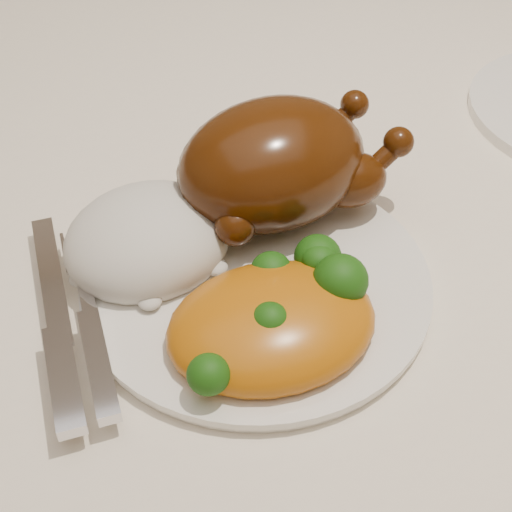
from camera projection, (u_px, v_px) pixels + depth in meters
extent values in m
cube|color=brown|center=(348.00, 233.00, 0.60)|extent=(1.60, 0.90, 0.04)
cube|color=white|center=(351.00, 211.00, 0.59)|extent=(1.72, 1.02, 0.01)
cube|color=white|center=(207.00, 35.00, 1.00)|extent=(1.72, 0.01, 0.18)
cylinder|color=white|center=(256.00, 281.00, 0.51)|extent=(0.32, 0.32, 0.01)
ellipsoid|color=#4D2208|center=(272.00, 164.00, 0.53)|extent=(0.17, 0.14, 0.09)
ellipsoid|color=#4D2208|center=(261.00, 146.00, 0.51)|extent=(0.08, 0.06, 0.04)
ellipsoid|color=#4D2208|center=(351.00, 180.00, 0.54)|extent=(0.06, 0.04, 0.04)
sphere|color=#4D2208|center=(399.00, 142.00, 0.54)|extent=(0.02, 0.02, 0.02)
ellipsoid|color=#4D2208|center=(310.00, 140.00, 0.58)|extent=(0.06, 0.04, 0.04)
sphere|color=#4D2208|center=(355.00, 104.00, 0.58)|extent=(0.02, 0.02, 0.02)
sphere|color=#4D2208|center=(235.00, 225.00, 0.51)|extent=(0.03, 0.03, 0.03)
sphere|color=#4D2208|center=(196.00, 174.00, 0.55)|extent=(0.03, 0.03, 0.03)
ellipsoid|color=silver|center=(148.00, 240.00, 0.52)|extent=(0.16, 0.15, 0.07)
ellipsoid|color=#C2600C|center=(272.00, 325.00, 0.46)|extent=(0.14, 0.11, 0.05)
ellipsoid|color=#C2600C|center=(320.00, 301.00, 0.48)|extent=(0.06, 0.06, 0.03)
ellipsoid|color=#163909|center=(318.00, 257.00, 0.50)|extent=(0.03, 0.03, 0.03)
ellipsoid|color=#163909|center=(271.00, 272.00, 0.49)|extent=(0.03, 0.03, 0.03)
ellipsoid|color=#163909|center=(319.00, 259.00, 0.49)|extent=(0.02, 0.02, 0.02)
ellipsoid|color=#163909|center=(209.00, 374.00, 0.42)|extent=(0.03, 0.03, 0.02)
ellipsoid|color=#163909|center=(270.00, 322.00, 0.45)|extent=(0.03, 0.03, 0.03)
ellipsoid|color=#163909|center=(322.00, 327.00, 0.46)|extent=(0.03, 0.03, 0.03)
ellipsoid|color=#163909|center=(340.00, 280.00, 0.47)|extent=(0.04, 0.04, 0.03)
cube|color=silver|center=(51.00, 278.00, 0.50)|extent=(0.02, 0.13, 0.00)
cube|color=silver|center=(64.00, 379.00, 0.44)|extent=(0.02, 0.08, 0.01)
cube|color=silver|center=(98.00, 364.00, 0.45)|extent=(0.02, 0.09, 0.01)
cube|color=silver|center=(82.00, 271.00, 0.51)|extent=(0.02, 0.09, 0.00)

